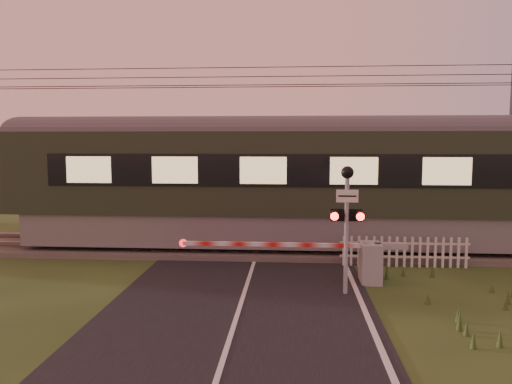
{
  "coord_description": "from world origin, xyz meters",
  "views": [
    {
      "loc": [
        1.15,
        -10.08,
        3.72
      ],
      "look_at": [
        0.18,
        3.2,
        2.34
      ],
      "focal_mm": 35.0,
      "sensor_mm": 36.0,
      "label": 1
    }
  ],
  "objects": [
    {
      "name": "crossing_signal",
      "position": [
        2.45,
        1.83,
        2.14
      ],
      "size": [
        0.79,
        0.34,
        3.11
      ],
      "color": "gray",
      "rests_on": "ground"
    },
    {
      "name": "road",
      "position": [
        0.02,
        -0.23,
        0.01
      ],
      "size": [
        6.0,
        140.0,
        0.03
      ],
      "color": "black",
      "rests_on": "ground"
    },
    {
      "name": "boom_gate",
      "position": [
        2.95,
        2.92,
        0.59
      ],
      "size": [
        6.03,
        0.81,
        1.08
      ],
      "color": "gray",
      "rests_on": "ground"
    },
    {
      "name": "overhead_wires",
      "position": [
        0.0,
        6.5,
        5.72
      ],
      "size": [
        120.0,
        0.62,
        0.62
      ],
      "color": "black",
      "rests_on": "ground"
    },
    {
      "name": "picket_fence",
      "position": [
        4.46,
        4.6,
        0.46
      ],
      "size": [
        3.76,
        0.08,
        0.91
      ],
      "color": "silver",
      "rests_on": "ground"
    },
    {
      "name": "track_bed",
      "position": [
        0.0,
        6.5,
        0.07
      ],
      "size": [
        140.0,
        3.4,
        0.39
      ],
      "color": "#47423D",
      "rests_on": "ground"
    },
    {
      "name": "ground",
      "position": [
        0.0,
        0.0,
        0.0
      ],
      "size": [
        160.0,
        160.0,
        0.0
      ],
      "primitive_type": "plane",
      "color": "#263A16",
      "rests_on": "ground"
    }
  ]
}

